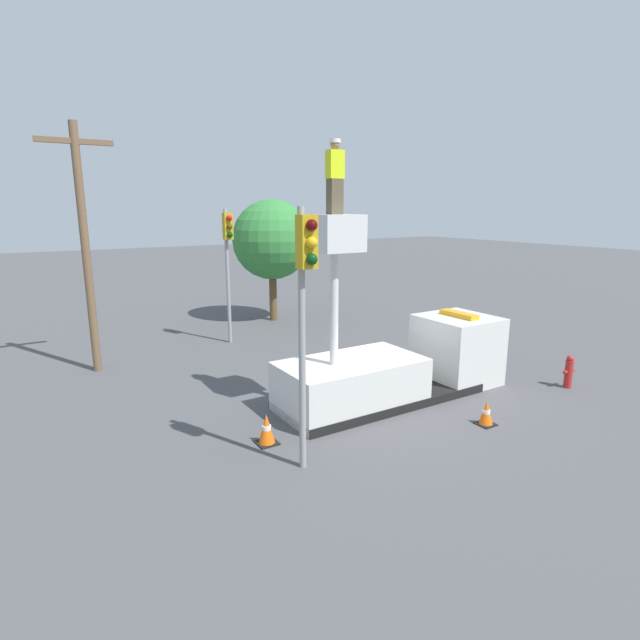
# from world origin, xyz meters

# --- Properties ---
(ground_plane) EXTENTS (120.00, 120.00, 0.00)m
(ground_plane) POSITION_xyz_m (0.00, 0.00, 0.00)
(ground_plane) COLOR #4C4C4F
(bucket_truck) EXTENTS (7.00, 2.19, 5.16)m
(bucket_truck) POSITION_xyz_m (0.56, 0.00, 0.95)
(bucket_truck) COLOR black
(bucket_truck) RESTS_ON ground
(worker) EXTENTS (0.40, 0.26, 1.75)m
(worker) POSITION_xyz_m (-1.59, 0.00, 6.04)
(worker) COLOR brown
(worker) RESTS_ON bucket_truck
(traffic_light_pole) EXTENTS (0.34, 0.57, 5.35)m
(traffic_light_pole) POSITION_xyz_m (-3.72, -2.21, 3.79)
(traffic_light_pole) COLOR gray
(traffic_light_pole) RESTS_ON ground
(traffic_light_across) EXTENTS (0.34, 0.57, 5.28)m
(traffic_light_across) POSITION_xyz_m (-1.26, 7.95, 3.74)
(traffic_light_across) COLOR gray
(traffic_light_across) RESTS_ON ground
(fire_hydrant) EXTENTS (0.47, 0.23, 1.01)m
(fire_hydrant) POSITION_xyz_m (5.45, -2.19, 0.50)
(fire_hydrant) COLOR #B2231E
(fire_hydrant) RESTS_ON ground
(traffic_cone_rear) EXTENTS (0.48, 0.48, 0.72)m
(traffic_cone_rear) POSITION_xyz_m (-3.90, -0.71, 0.34)
(traffic_cone_rear) COLOR black
(traffic_cone_rear) RESTS_ON ground
(traffic_cone_curbside) EXTENTS (0.43, 0.43, 0.63)m
(traffic_cone_curbside) POSITION_xyz_m (1.22, -2.68, 0.30)
(traffic_cone_curbside) COLOR black
(traffic_cone_curbside) RESTS_ON ground
(tree_left_bg) EXTENTS (3.72, 3.72, 5.71)m
(tree_left_bg) POSITION_xyz_m (2.08, 10.86, 3.84)
(tree_left_bg) COLOR brown
(tree_left_bg) RESTS_ON ground
(utility_pole) EXTENTS (2.20, 0.26, 7.89)m
(utility_pole) POSITION_xyz_m (-6.38, 7.07, 4.26)
(utility_pole) COLOR brown
(utility_pole) RESTS_ON ground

